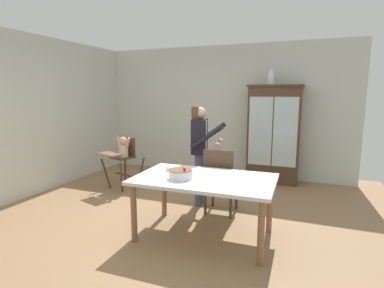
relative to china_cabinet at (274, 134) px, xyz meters
The scene contains 11 objects.
ground_plane 2.78m from the china_cabinet, 115.15° to the right, with size 6.24×6.24×0.00m, color #93704C.
wall_back 1.21m from the china_cabinet, 166.65° to the left, with size 5.32×0.06×2.70m, color silver.
wall_left 4.44m from the china_cabinet, 147.69° to the right, with size 0.06×5.32×2.70m, color silver.
china_cabinet is the anchor object (origin of this frame).
ceramic_vase 1.06m from the china_cabinet, behind, with size 0.13×0.13×0.27m.
high_chair_with_toddler 2.87m from the china_cabinet, 150.68° to the right, with size 0.72×0.80×0.95m.
adult_person 1.90m from the china_cabinet, 118.45° to the right, with size 0.56×0.55×1.53m.
dining_table 2.74m from the china_cabinet, 100.35° to the right, with size 1.65×1.03×0.74m.
birthday_cake 2.91m from the china_cabinet, 104.63° to the right, with size 0.28×0.28×0.19m.
serving_bowl 2.69m from the china_cabinet, 111.50° to the right, with size 0.18×0.18×0.06m, color silver.
dining_chair_far_side 2.06m from the china_cabinet, 104.41° to the right, with size 0.44×0.44×0.96m.
Camera 1 is at (1.74, -3.57, 1.72)m, focal length 28.22 mm.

